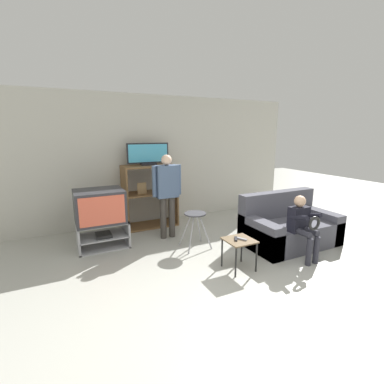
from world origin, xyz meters
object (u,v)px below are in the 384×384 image
Objects in this scene: snack_table at (239,244)px; couch at (288,227)px; media_shelf at (150,195)px; television_main at (99,206)px; remote_control_black at (236,239)px; remote_control_white at (242,239)px; person_standing_adult at (167,189)px; tv_stand at (103,235)px; person_seated_child at (303,223)px; folding_stool at (195,219)px; television_flat at (148,155)px.

snack_table is 1.36m from couch.
media_shelf is 2.66m from couch.
snack_table is (1.58, -1.64, -0.33)m from television_main.
television_main is at bearing -147.66° from media_shelf.
remote_control_black and remote_control_white have the same top height.
snack_table is 0.28× the size of couch.
person_standing_adult is at bearing 106.08° from snack_table.
tv_stand is 1.31m from media_shelf.
person_seated_child is (1.56, -2.43, -0.07)m from media_shelf.
folding_stool is (1.38, -0.70, -0.21)m from television_main.
television_main is 0.51× the size of person_standing_adult.
media_shelf is 2.85× the size of snack_table.
snack_table is at bearing -45.94° from television_main.
tv_stand is 2.29m from remote_control_white.
person_seated_child reaches higher than tv_stand.
media_shelf is 0.80× the size of couch.
media_shelf is at bearing 103.22° from folding_stool.
couch is at bearing 63.04° from person_seated_child.
media_shelf reaches higher than couch.
television_flat reaches higher than remote_control_black.
couch is at bearing -33.47° from person_standing_adult.
television_main is 2.32m from remote_control_white.
remote_control_white is 1.35m from couch.
media_shelf is 1.29× the size of person_seated_child.
person_seated_child is at bearing 23.91° from remote_control_black.
television_main is 0.61× the size of media_shelf.
snack_table is (0.53, -2.32, -1.07)m from television_flat.
television_flat is 1.71m from folding_stool.
tv_stand is 2.22m from remote_control_black.
person_standing_adult is at bearing 131.39° from person_seated_child.
snack_table is at bearing -163.01° from couch.
media_shelf is 8.58× the size of remote_control_white.
media_shelf is 2.40m from remote_control_white.
television_flat is at bearing 133.88° from remote_control_black.
person_standing_adult is (1.14, -0.09, 0.20)m from television_main.
television_main is 1.75× the size of snack_table.
remote_control_black reaches higher than snack_table.
television_main is 5.26× the size of remote_control_black.
remote_control_black is 1.40m from couch.
snack_table is 1.70m from person_standing_adult.
television_main reaches higher than person_seated_child.
person_seated_child is (2.62, -1.76, -0.13)m from television_main.
media_shelf is 1.50× the size of television_flat.
folding_stool is at bearing 139.27° from person_seated_child.
remote_control_white is (0.23, -0.95, -0.04)m from folding_stool.
couch reaches higher than folding_stool.
remote_control_white is at bearing -76.61° from media_shelf.
folding_stool reaches higher than snack_table.
person_standing_adult reaches higher than folding_stool.
television_flat is at bearing 96.29° from person_standing_adult.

